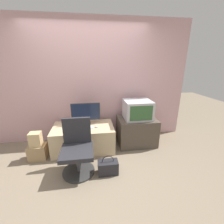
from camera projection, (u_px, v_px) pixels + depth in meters
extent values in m
plane|color=#7F705B|center=(92.00, 175.00, 2.42)|extent=(12.00, 12.00, 0.00)
cube|color=#CC9EA3|center=(89.00, 83.00, 3.24)|extent=(4.40, 0.05, 2.60)
cube|color=#CCB289|center=(84.00, 138.00, 3.09)|extent=(1.21, 0.70, 0.50)
cube|color=#4C4238|center=(136.00, 131.00, 3.29)|extent=(0.80, 0.60, 0.59)
cylinder|color=#2D2D2D|center=(86.00, 123.00, 3.14)|extent=(0.19, 0.19, 0.02)
cylinder|color=#2D2D2D|center=(86.00, 121.00, 3.12)|extent=(0.09, 0.09, 0.08)
cube|color=#2D2D2D|center=(86.00, 112.00, 3.06)|extent=(0.59, 0.01, 0.36)
cube|color=#19233D|center=(86.00, 112.00, 3.05)|extent=(0.56, 0.02, 0.33)
cube|color=silver|center=(84.00, 128.00, 2.94)|extent=(0.35, 0.13, 0.01)
ellipsoid|color=silver|center=(96.00, 127.00, 2.96)|extent=(0.07, 0.04, 0.03)
cube|color=#B7B7BC|center=(137.00, 109.00, 3.15)|extent=(0.56, 0.51, 0.39)
cube|color=#335B33|center=(141.00, 113.00, 2.91)|extent=(0.46, 0.01, 0.30)
cylinder|color=#333333|center=(79.00, 171.00, 2.48)|extent=(0.52, 0.52, 0.03)
cylinder|color=#4C4C51|center=(78.00, 162.00, 2.42)|extent=(0.05, 0.05, 0.33)
cube|color=#28282D|center=(77.00, 152.00, 2.36)|extent=(0.51, 0.51, 0.07)
cube|color=#28282D|center=(77.00, 130.00, 2.49)|extent=(0.46, 0.05, 0.45)
cube|color=#A3845B|center=(38.00, 152.00, 2.79)|extent=(0.31, 0.24, 0.28)
cube|color=#D1B27F|center=(36.00, 139.00, 2.70)|extent=(0.20, 0.17, 0.26)
cube|color=#232328|center=(108.00, 167.00, 2.43)|extent=(0.33, 0.18, 0.22)
torus|color=#232328|center=(108.00, 161.00, 2.39)|extent=(0.19, 0.01, 0.19)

